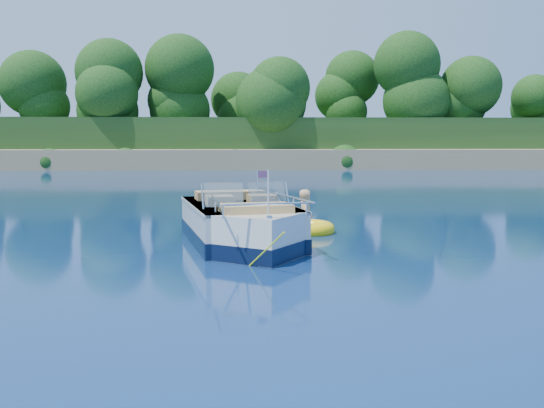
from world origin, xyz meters
name	(u,v)px	position (x,y,z in m)	size (l,w,h in m)	color
ground	(171,267)	(0.00, 0.00, 0.00)	(160.00, 160.00, 0.00)	#0A1F49
shoreline	(232,150)	(0.00, 63.77, 0.98)	(170.00, 59.00, 6.00)	#917D54
treeline	(227,100)	(0.04, 41.01, 5.55)	(150.00, 7.12, 8.19)	#332211
motorboat	(243,227)	(1.28, 2.26, 0.38)	(2.89, 5.86, 1.97)	silver
tow_tube	(307,229)	(2.88, 3.91, 0.09)	(1.67, 1.67, 0.36)	yellow
boy	(305,233)	(2.83, 3.88, 0.00)	(0.55, 0.36, 1.52)	tan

